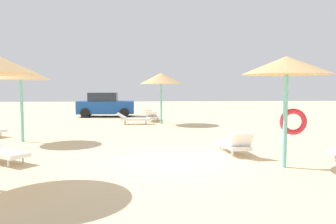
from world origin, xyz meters
The scene contains 10 objects.
ground_plane centered at (0.00, 0.00, 0.00)m, with size 80.00×80.00×0.00m, color beige.
parasol_1 centered at (2.81, -0.90, 2.63)m, with size 2.33×2.33×2.93m.
parasol_2 centered at (0.11, 9.86, 2.60)m, with size 2.43×2.43×2.93m.
parasol_4 centered at (-5.60, 3.96, 2.66)m, with size 2.22×2.22×2.95m.
lounger_1 centered at (1.96, 0.96, 0.33)m, with size 0.79×1.89×0.81m.
lounger_2 centered at (-1.50, 9.98, 0.31)m, with size 1.95×0.79×0.65m.
lounger_5 centered at (-4.97, 0.25, 0.32)m, with size 1.88×1.63×0.77m.
lounger_7 centered at (-0.33, 11.55, 0.32)m, with size 0.90×1.97×0.70m.
bench_0 centered at (-0.48, 13.64, 0.35)m, with size 0.60×1.54×0.49m.
parked_car centered at (-3.62, 15.14, 0.82)m, with size 4.00×1.98×1.72m.
Camera 1 is at (-0.92, -9.59, 2.13)m, focal length 36.53 mm.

